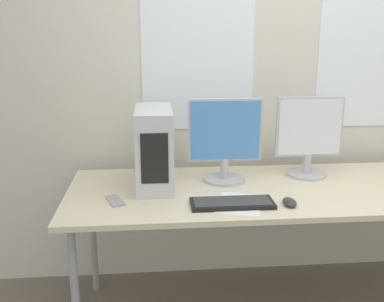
{
  "coord_description": "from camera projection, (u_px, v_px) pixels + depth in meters",
  "views": [
    {
      "loc": [
        -0.84,
        -1.84,
        1.58
      ],
      "look_at": [
        -0.63,
        0.42,
        0.99
      ],
      "focal_mm": 42.0,
      "sensor_mm": 36.0,
      "label": 1
    }
  ],
  "objects": [
    {
      "name": "wall_back",
      "position": [
        284.0,
        71.0,
        2.84
      ],
      "size": [
        8.0,
        0.07,
        2.7
      ],
      "color": "beige",
      "rests_on": "ground_plane"
    },
    {
      "name": "desk",
      "position": [
        307.0,
        194.0,
        2.47
      ],
      "size": [
        2.6,
        0.84,
        0.77
      ],
      "color": "beige",
      "rests_on": "ground_plane"
    },
    {
      "name": "pc_tower",
      "position": [
        154.0,
        148.0,
        2.43
      ],
      "size": [
        0.19,
        0.45,
        0.43
      ],
      "color": "silver",
      "rests_on": "desk"
    },
    {
      "name": "monitor_main",
      "position": [
        225.0,
        140.0,
        2.49
      ],
      "size": [
        0.41,
        0.23,
        0.47
      ],
      "color": "#B7B7BC",
      "rests_on": "desk"
    },
    {
      "name": "monitor_right_near",
      "position": [
        309.0,
        136.0,
        2.59
      ],
      "size": [
        0.39,
        0.23,
        0.47
      ],
      "color": "#B7B7BC",
      "rests_on": "desk"
    },
    {
      "name": "keyboard",
      "position": [
        232.0,
        203.0,
        2.19
      ],
      "size": [
        0.41,
        0.16,
        0.02
      ],
      "color": "black",
      "rests_on": "desk"
    },
    {
      "name": "mouse",
      "position": [
        290.0,
        202.0,
        2.19
      ],
      "size": [
        0.06,
        0.11,
        0.03
      ],
      "color": "#2D2D2D",
      "rests_on": "desk"
    },
    {
      "name": "cell_phone",
      "position": [
        115.0,
        201.0,
        2.23
      ],
      "size": [
        0.11,
        0.17,
        0.01
      ],
      "rotation": [
        0.0,
        0.0,
        0.36
      ],
      "color": "#99999E",
      "rests_on": "desk"
    },
    {
      "name": "paper_sheet_left",
      "position": [
        240.0,
        203.0,
        2.21
      ],
      "size": [
        0.29,
        0.34,
        0.0
      ],
      "rotation": [
        0.0,
        0.0,
        -0.29
      ],
      "color": "white",
      "rests_on": "desk"
    }
  ]
}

